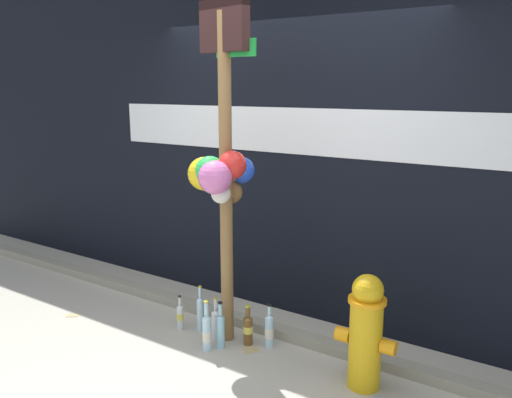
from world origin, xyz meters
TOP-DOWN VIEW (x-y plane):
  - ground_plane at (0.00, 0.00)m, footprint 14.00×14.00m
  - building_wall at (0.00, 1.32)m, footprint 10.00×0.21m
  - curb_strip at (0.00, 0.77)m, footprint 8.00×0.12m
  - memorial_post at (-0.15, 0.50)m, footprint 0.58×0.63m
  - fire_hydrant at (1.03, 0.48)m, footprint 0.41×0.25m
  - bottle_0 at (0.22, 0.59)m, footprint 0.07×0.07m
  - bottle_1 at (-0.39, 0.51)m, footprint 0.06×0.06m
  - bottle_2 at (-0.20, 0.47)m, footprint 0.07×0.07m
  - bottle_3 at (-0.15, 0.28)m, footprint 0.07×0.07m
  - bottle_4 at (-0.56, 0.45)m, footprint 0.06×0.06m
  - bottle_5 at (-0.09, 0.37)m, footprint 0.06×0.06m
  - bottle_6 at (0.06, 0.53)m, footprint 0.07×0.07m
  - litter_0 at (0.13, 0.46)m, footprint 0.14×0.15m
  - litter_1 at (-1.52, 0.11)m, footprint 0.12×0.12m

SIDE VIEW (x-z plane):
  - ground_plane at x=0.00m, z-range 0.00..0.00m
  - litter_0 at x=0.13m, z-range 0.00..0.01m
  - litter_1 at x=-1.52m, z-range 0.00..0.01m
  - curb_strip at x=0.00m, z-range 0.00..0.08m
  - bottle_4 at x=-0.56m, z-range -0.03..0.26m
  - bottle_6 at x=0.06m, z-range -0.03..0.29m
  - bottle_2 at x=-0.20m, z-range -0.04..0.31m
  - bottle_0 at x=0.22m, z-range -0.04..0.31m
  - bottle_5 at x=-0.09m, z-range -0.03..0.34m
  - bottle_3 at x=-0.15m, z-range -0.05..0.35m
  - bottle_1 at x=-0.39m, z-range -0.04..0.35m
  - fire_hydrant at x=1.03m, z-range 0.00..0.79m
  - memorial_post at x=-0.15m, z-range 0.15..2.72m
  - building_wall at x=0.00m, z-range 0.00..3.07m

